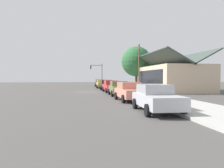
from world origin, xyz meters
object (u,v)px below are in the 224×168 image
Objects in this scene: traffic_light_main at (97,71)px; fire_hydrant_red at (134,91)px; car_mustard at (102,84)px; car_silver at (156,98)px; car_charcoal at (107,85)px; shade_tree at (136,62)px; car_navy at (100,83)px; car_cherry at (111,86)px; utility_pole_wooden at (139,66)px; car_olive at (119,88)px; car_coral at (130,91)px.

fire_hydrant_red is at bearing 3.57° from traffic_light_main.
car_mustard and car_silver have the same top height.
shade_tree is (-4.51, 6.19, 4.14)m from car_charcoal.
car_cherry is at bearing -3.05° from car_navy.
utility_pole_wooden is (14.75, 5.66, 0.44)m from traffic_light_main.
car_cherry is (16.47, -0.13, -0.00)m from car_navy.
car_mustard and car_charcoal have the same top height.
car_olive is 0.98× the size of car_silver.
car_silver is at bearing -7.71° from fire_hydrant_red.
fire_hydrant_red is at bearing -16.36° from shade_tree.
car_navy is 11.16m from car_charcoal.
car_cherry is 12.37m from shade_tree.
car_olive is at bearing 0.43° from traffic_light_main.
utility_pole_wooden reaches higher than fire_hydrant_red.
car_silver is at bearing 1.22° from car_mustard.
car_navy is 1.05× the size of car_cherry.
car_charcoal is at bearing -53.94° from shade_tree.
car_mustard is 16.49m from car_olive.
car_cherry is at bearing -32.58° from shade_tree.
car_silver is at bearing -13.71° from utility_pole_wooden.
shade_tree is 1.49× the size of traffic_light_main.
car_navy is 0.91× the size of traffic_light_main.
car_mustard is at bearing 0.48° from traffic_light_main.
utility_pole_wooden reaches higher than car_olive.
traffic_light_main is at bearing -176.43° from fire_hydrant_red.
car_silver is 6.45× the size of fire_hydrant_red.
car_charcoal and car_coral have the same top height.
car_navy and car_charcoal have the same top height.
car_charcoal reaches higher than fire_hydrant_red.
car_olive is at bearing 177.32° from car_coral.
traffic_light_main is at bearing -178.04° from car_olive.
traffic_light_main is (-36.81, -0.28, 2.68)m from car_silver.
car_mustard is at bearing -4.34° from car_navy.
car_navy and car_cherry have the same top height.
car_coral is (16.03, -0.06, -0.00)m from car_charcoal.
fire_hydrant_red is at bearing 159.01° from car_coral.
car_coral is 5.76m from car_silver.
car_cherry is at bearing 0.30° from traffic_light_main.
car_charcoal is 1.03× the size of car_cherry.
car_olive is 11.14m from car_silver.
traffic_light_main reaches higher than car_navy.
car_cherry is 10.71m from car_coral.
car_charcoal and car_cherry have the same top height.
fire_hydrant_red is (0.93, 1.47, -0.32)m from car_olive.
car_charcoal is 16.03m from car_coral.
utility_pole_wooden is at bearing 133.22° from car_cherry.
car_olive is 0.60× the size of utility_pole_wooden.
car_olive and car_coral have the same top height.
shade_tree is at bearing 31.25° from traffic_light_main.
car_navy is at bearing -176.43° from fire_hydrant_red.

